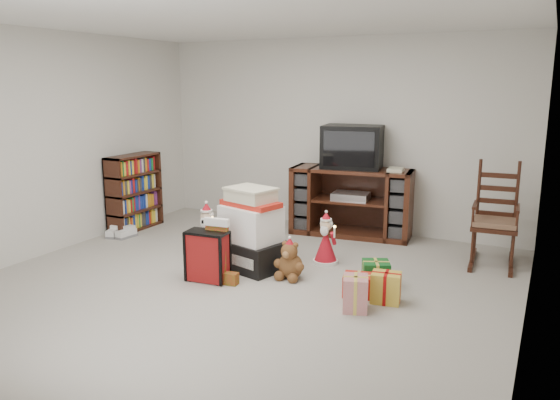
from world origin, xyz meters
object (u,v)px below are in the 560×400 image
object	(u,v)px
gift_pile	(251,234)
teddy_bear	(290,262)
red_suitcase	(208,256)
mrs_claus_figurine	(207,236)
bookshelf	(134,193)
santa_figurine	(326,244)
gift_cluster	(365,283)
rocking_chair	(495,228)
sneaker_pair	(120,233)
tv_stand	(351,202)
crt_television	(352,147)

from	to	relation	value
gift_pile	teddy_bear	xyz separation A→B (m)	(0.50, -0.10, -0.20)
red_suitcase	mrs_claus_figurine	bearing A→B (deg)	119.24
bookshelf	red_suitcase	distance (m)	2.34
santa_figurine	gift_cluster	bearing A→B (deg)	-46.61
bookshelf	gift_pile	world-z (taller)	bookshelf
gift_cluster	mrs_claus_figurine	bearing A→B (deg)	170.40
bookshelf	rocking_chair	world-z (taller)	rocking_chair
teddy_bear	santa_figurine	world-z (taller)	santa_figurine
gift_pile	sneaker_pair	world-z (taller)	gift_pile
bookshelf	red_suitcase	world-z (taller)	bookshelf
sneaker_pair	gift_cluster	distance (m)	3.43
red_suitcase	rocking_chair	bearing A→B (deg)	31.89
tv_stand	rocking_chair	world-z (taller)	rocking_chair
mrs_claus_figurine	crt_television	distance (m)	2.16
tv_stand	rocking_chair	xyz separation A→B (m)	(1.76, -0.38, -0.04)
rocking_chair	gift_cluster	distance (m)	1.82
santa_figurine	mrs_claus_figurine	xyz separation A→B (m)	(-1.27, -0.38, 0.02)
gift_pile	tv_stand	bearing A→B (deg)	89.01
bookshelf	rocking_chair	xyz separation A→B (m)	(4.44, 0.63, -0.09)
gift_pile	mrs_claus_figurine	world-z (taller)	gift_pile
gift_pile	gift_cluster	xyz separation A→B (m)	(1.31, -0.21, -0.25)
mrs_claus_figurine	bookshelf	bearing A→B (deg)	159.43
rocking_chair	santa_figurine	world-z (taller)	rocking_chair
bookshelf	crt_television	world-z (taller)	crt_television
tv_stand	bookshelf	xyz separation A→B (m)	(-2.68, -1.01, 0.05)
tv_stand	gift_cluster	distance (m)	2.11
rocking_chair	teddy_bear	world-z (taller)	rocking_chair
teddy_bear	crt_television	distance (m)	2.08
red_suitcase	crt_television	bearing A→B (deg)	68.32
bookshelf	teddy_bear	xyz separation A→B (m)	(2.68, -0.79, -0.31)
rocking_chair	sneaker_pair	distance (m)	4.47
teddy_bear	sneaker_pair	distance (m)	2.61
teddy_bear	gift_cluster	size ratio (longest dim) A/B	0.46
tv_stand	santa_figurine	world-z (taller)	tv_stand
teddy_bear	rocking_chair	bearing A→B (deg)	39.08
mrs_claus_figurine	sneaker_pair	world-z (taller)	mrs_claus_figurine
bookshelf	sneaker_pair	world-z (taller)	bookshelf
red_suitcase	mrs_claus_figurine	distance (m)	0.78
tv_stand	rocking_chair	size ratio (longest dim) A/B	1.36
santa_figurine	gift_cluster	world-z (taller)	santa_figurine
tv_stand	gift_pile	distance (m)	1.78
mrs_claus_figurine	sneaker_pair	size ratio (longest dim) A/B	1.76
mrs_claus_figurine	gift_cluster	world-z (taller)	mrs_claus_figurine
gift_cluster	rocking_chair	bearing A→B (deg)	58.49
rocking_chair	red_suitcase	world-z (taller)	rocking_chair
gift_pile	mrs_claus_figurine	bearing A→B (deg)	-175.16
crt_television	santa_figurine	bearing A→B (deg)	-91.65
santa_figurine	crt_television	distance (m)	1.55
red_suitcase	santa_figurine	world-z (taller)	red_suitcase
gift_cluster	teddy_bear	bearing A→B (deg)	171.95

